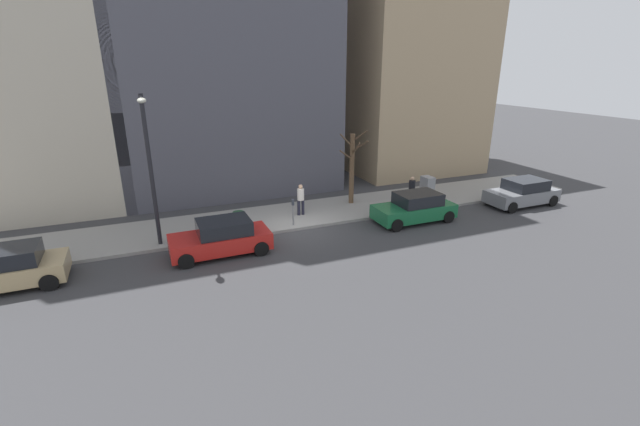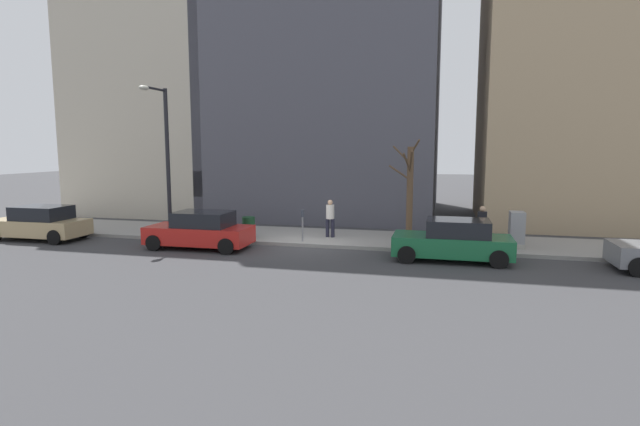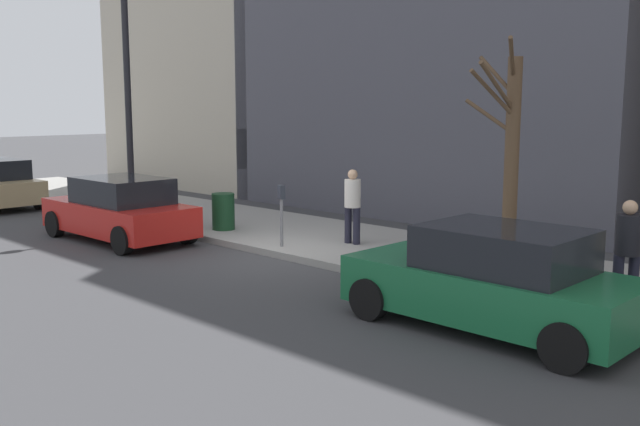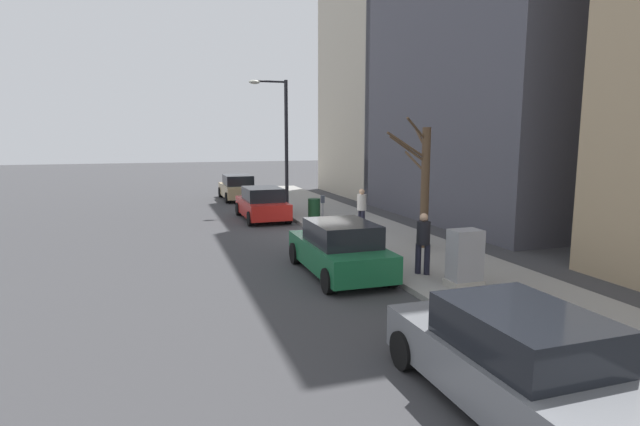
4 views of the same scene
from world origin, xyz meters
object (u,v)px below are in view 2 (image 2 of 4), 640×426
at_px(parking_meter, 303,222).
at_px(office_tower_right, 166,41).
at_px(bare_tree, 409,189).
at_px(pedestrian_midblock, 330,216).
at_px(streetlamp, 164,149).
at_px(office_block_center, 333,24).
at_px(utility_box, 517,230).
at_px(parked_car_green, 453,241).
at_px(pedestrian_near_meter, 482,224).
at_px(trash_bin, 249,227).
at_px(parked_car_red, 200,231).
at_px(office_tower_left, 575,79).
at_px(parked_car_tan, 40,223).

distance_m(parking_meter, office_tower_right, 18.17).
bearing_deg(bare_tree, pedestrian_midblock, 102.98).
relative_size(streetlamp, pedestrian_midblock, 3.92).
bearing_deg(bare_tree, office_block_center, 30.35).
distance_m(utility_box, pedestrian_midblock, 7.70).
distance_m(parked_car_green, bare_tree, 4.35).
distance_m(utility_box, pedestrian_near_meter, 1.42).
xyz_separation_m(streetlamp, office_block_center, (11.69, -5.01, 7.66)).
height_order(trash_bin, office_tower_right, office_tower_right).
bearing_deg(pedestrian_near_meter, bare_tree, 105.06).
relative_size(office_block_center, office_tower_right, 1.08).
distance_m(parked_car_red, parking_meter, 4.20).
bearing_deg(office_tower_right, office_tower_left, -89.81).
bearing_deg(utility_box, parked_car_tan, 97.00).
bearing_deg(office_block_center, pedestrian_midblock, -168.15).
xyz_separation_m(pedestrian_midblock, office_tower_right, (8.37, 12.69, 9.75)).
bearing_deg(parking_meter, bare_tree, -63.82).
height_order(parked_car_red, streetlamp, streetlamp).
height_order(utility_box, trash_bin, utility_box).
height_order(parked_car_red, trash_bin, parked_car_red).
relative_size(streetlamp, trash_bin, 7.22).
relative_size(streetlamp, office_block_center, 0.28).
xyz_separation_m(parked_car_tan, bare_tree, (3.74, -15.96, 1.57)).
distance_m(utility_box, office_tower_left, 11.86).
xyz_separation_m(bare_tree, office_block_center, (9.42, 5.52, 9.37)).
relative_size(utility_box, office_tower_right, 0.07).
bearing_deg(office_tower_right, office_block_center, -80.16).
height_order(parked_car_red, parking_meter, parked_car_red).
distance_m(parked_car_tan, pedestrian_near_meter, 19.04).
distance_m(bare_tree, trash_bin, 7.27).
bearing_deg(office_tower_left, parked_car_red, 125.31).
bearing_deg(trash_bin, office_tower_right, 44.83).
distance_m(parked_car_green, utility_box, 3.41).
distance_m(utility_box, office_tower_right, 24.34).
bearing_deg(parked_car_green, office_tower_right, 57.81).
distance_m(streetlamp, trash_bin, 5.04).
xyz_separation_m(utility_box, streetlamp, (-1.02, 14.83, 3.17)).
bearing_deg(parked_car_green, parked_car_red, 90.87).
bearing_deg(utility_box, streetlamp, 93.92).
height_order(streetlamp, bare_tree, streetlamp).
relative_size(pedestrian_near_meter, pedestrian_midblock, 1.00).
height_order(utility_box, bare_tree, bare_tree).
bearing_deg(bare_tree, office_tower_left, -46.48).
height_order(parked_car_green, utility_box, utility_box).
distance_m(parked_car_tan, pedestrian_midblock, 12.93).
relative_size(trash_bin, pedestrian_midblock, 0.54).
xyz_separation_m(streetlamp, pedestrian_near_meter, (0.62, -13.48, -2.93)).
relative_size(parked_car_red, parked_car_tan, 1.00).
xyz_separation_m(trash_bin, office_tower_right, (9.24, 9.18, 10.24)).
bearing_deg(parking_meter, office_block_center, 6.20).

